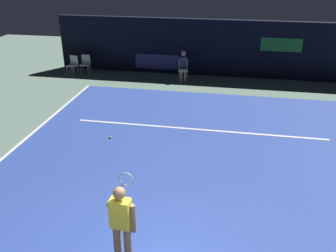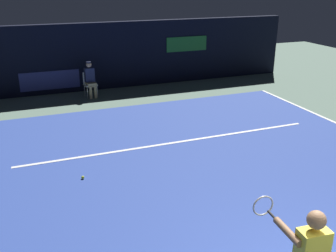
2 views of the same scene
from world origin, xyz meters
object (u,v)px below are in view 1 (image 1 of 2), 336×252
line_judge_on_chair (183,65)px  courtside_chair_near (73,64)px  courtside_chair_far (85,63)px  tennis_player (122,222)px  tennis_ball (110,137)px

line_judge_on_chair → courtside_chair_near: line_judge_on_chair is taller
courtside_chair_near → courtside_chair_far: 0.59m
tennis_player → tennis_ball: size_ratio=25.44×
line_judge_on_chair → courtside_chair_far: 4.81m
tennis_player → courtside_chair_near: (-5.88, 11.15, -0.49)m
courtside_chair_near → courtside_chair_far: same height
courtside_chair_far → courtside_chair_near: bearing=-154.3°
tennis_player → tennis_ball: 5.34m
tennis_player → tennis_ball: (-1.93, 4.89, -0.94)m
tennis_player → courtside_chair_near: 12.62m
courtside_chair_far → tennis_ball: size_ratio=12.94×
courtside_chair_near → tennis_ball: 7.42m
courtside_chair_far → tennis_ball: courtside_chair_far is taller
line_judge_on_chair → courtside_chair_near: bearing=-179.4°
courtside_chair_near → courtside_chair_far: bearing=25.7°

